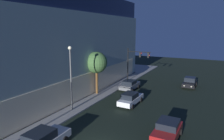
{
  "coord_description": "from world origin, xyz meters",
  "views": [
    {
      "loc": [
        -12.48,
        -7.86,
        9.57
      ],
      "look_at": [
        9.83,
        3.72,
        4.6
      ],
      "focal_mm": 32.83,
      "sensor_mm": 36.0,
      "label": 1
    }
  ],
  "objects_px": {
    "sidewalk_tree": "(97,63)",
    "car_black": "(190,82)",
    "car_silver": "(42,140)",
    "car_red": "(167,130)",
    "modern_building": "(27,42)",
    "street_lamp_sidewalk": "(71,70)",
    "car_grey": "(130,85)",
    "traffic_light_far_corner": "(136,59)",
    "car_white": "(131,99)"
  },
  "relations": [
    {
      "from": "street_lamp_sidewalk",
      "to": "car_silver",
      "type": "height_order",
      "value": "street_lamp_sidewalk"
    },
    {
      "from": "car_grey",
      "to": "traffic_light_far_corner",
      "type": "bearing_deg",
      "value": 9.33
    },
    {
      "from": "modern_building",
      "to": "car_silver",
      "type": "relative_size",
      "value": 7.33
    },
    {
      "from": "car_silver",
      "to": "car_white",
      "type": "relative_size",
      "value": 1.02
    },
    {
      "from": "car_black",
      "to": "sidewalk_tree",
      "type": "bearing_deg",
      "value": 131.66
    },
    {
      "from": "car_red",
      "to": "car_black",
      "type": "bearing_deg",
      "value": 1.24
    },
    {
      "from": "traffic_light_far_corner",
      "to": "sidewalk_tree",
      "type": "bearing_deg",
      "value": 164.08
    },
    {
      "from": "car_grey",
      "to": "car_black",
      "type": "xyz_separation_m",
      "value": [
        6.13,
        -8.42,
        0.01
      ]
    },
    {
      "from": "car_silver",
      "to": "car_white",
      "type": "xyz_separation_m",
      "value": [
        12.73,
        -2.43,
        -0.02
      ]
    },
    {
      "from": "sidewalk_tree",
      "to": "street_lamp_sidewalk",
      "type": "bearing_deg",
      "value": -174.49
    },
    {
      "from": "sidewalk_tree",
      "to": "car_white",
      "type": "distance_m",
      "value": 7.52
    },
    {
      "from": "car_red",
      "to": "street_lamp_sidewalk",
      "type": "bearing_deg",
      "value": 83.6
    },
    {
      "from": "car_silver",
      "to": "traffic_light_far_corner",
      "type": "bearing_deg",
      "value": 2.51
    },
    {
      "from": "car_red",
      "to": "car_white",
      "type": "xyz_separation_m",
      "value": [
        6.38,
        6.15,
        -0.02
      ]
    },
    {
      "from": "modern_building",
      "to": "sidewalk_tree",
      "type": "bearing_deg",
      "value": -90.23
    },
    {
      "from": "modern_building",
      "to": "sidewalk_tree",
      "type": "height_order",
      "value": "modern_building"
    },
    {
      "from": "car_white",
      "to": "car_black",
      "type": "distance_m",
      "value": 13.53
    },
    {
      "from": "car_white",
      "to": "car_grey",
      "type": "relative_size",
      "value": 1.11
    },
    {
      "from": "modern_building",
      "to": "traffic_light_far_corner",
      "type": "distance_m",
      "value": 19.63
    },
    {
      "from": "sidewalk_tree",
      "to": "car_silver",
      "type": "bearing_deg",
      "value": -165.59
    },
    {
      "from": "car_red",
      "to": "car_black",
      "type": "relative_size",
      "value": 1.01
    },
    {
      "from": "sidewalk_tree",
      "to": "car_black",
      "type": "bearing_deg",
      "value": -48.34
    },
    {
      "from": "traffic_light_far_corner",
      "to": "sidewalk_tree",
      "type": "relative_size",
      "value": 0.97
    },
    {
      "from": "car_silver",
      "to": "car_red",
      "type": "height_order",
      "value": "car_silver"
    },
    {
      "from": "car_silver",
      "to": "car_black",
      "type": "xyz_separation_m",
      "value": [
        24.98,
        -8.18,
        0.01
      ]
    },
    {
      "from": "traffic_light_far_corner",
      "to": "car_white",
      "type": "relative_size",
      "value": 1.32
    },
    {
      "from": "car_white",
      "to": "car_black",
      "type": "relative_size",
      "value": 1.13
    },
    {
      "from": "sidewalk_tree",
      "to": "car_grey",
      "type": "relative_size",
      "value": 1.5
    },
    {
      "from": "traffic_light_far_corner",
      "to": "car_black",
      "type": "distance_m",
      "value": 9.96
    },
    {
      "from": "car_black",
      "to": "car_white",
      "type": "bearing_deg",
      "value": 154.87
    },
    {
      "from": "car_white",
      "to": "car_grey",
      "type": "distance_m",
      "value": 6.68
    },
    {
      "from": "sidewalk_tree",
      "to": "car_grey",
      "type": "distance_m",
      "value": 6.9
    },
    {
      "from": "car_red",
      "to": "car_white",
      "type": "height_order",
      "value": "car_red"
    },
    {
      "from": "traffic_light_far_corner",
      "to": "car_white",
      "type": "bearing_deg",
      "value": -162.5
    },
    {
      "from": "car_grey",
      "to": "sidewalk_tree",
      "type": "bearing_deg",
      "value": 142.05
    },
    {
      "from": "car_red",
      "to": "car_white",
      "type": "bearing_deg",
      "value": 43.96
    },
    {
      "from": "car_white",
      "to": "car_grey",
      "type": "xyz_separation_m",
      "value": [
        6.12,
        2.67,
        0.02
      ]
    },
    {
      "from": "car_grey",
      "to": "modern_building",
      "type": "bearing_deg",
      "value": 103.81
    },
    {
      "from": "modern_building",
      "to": "car_silver",
      "type": "height_order",
      "value": "modern_building"
    },
    {
      "from": "car_silver",
      "to": "car_black",
      "type": "bearing_deg",
      "value": -18.13
    },
    {
      "from": "modern_building",
      "to": "sidewalk_tree",
      "type": "relative_size",
      "value": 5.52
    },
    {
      "from": "sidewalk_tree",
      "to": "car_grey",
      "type": "height_order",
      "value": "sidewalk_tree"
    },
    {
      "from": "sidewalk_tree",
      "to": "car_black",
      "type": "relative_size",
      "value": 1.53
    },
    {
      "from": "car_grey",
      "to": "car_white",
      "type": "bearing_deg",
      "value": -156.44
    },
    {
      "from": "car_black",
      "to": "street_lamp_sidewalk",
      "type": "bearing_deg",
      "value": 147.05
    },
    {
      "from": "modern_building",
      "to": "car_black",
      "type": "distance_m",
      "value": 29.04
    },
    {
      "from": "modern_building",
      "to": "street_lamp_sidewalk",
      "type": "xyz_separation_m",
      "value": [
        -6.81,
        -15.02,
        -2.5
      ]
    },
    {
      "from": "car_white",
      "to": "car_black",
      "type": "xyz_separation_m",
      "value": [
        12.25,
        -5.75,
        0.03
      ]
    },
    {
      "from": "modern_building",
      "to": "car_white",
      "type": "distance_m",
      "value": 21.62
    },
    {
      "from": "modern_building",
      "to": "street_lamp_sidewalk",
      "type": "bearing_deg",
      "value": -114.39
    }
  ]
}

